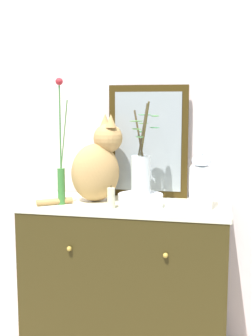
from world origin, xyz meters
TOP-DOWN VIEW (x-y plane):
  - wall_back at (0.00, 0.29)m, footprint 4.40×0.08m
  - sideboard at (0.00, -0.00)m, footprint 1.03×0.44m
  - mirror_leaning at (0.08, 0.19)m, footprint 0.42×0.03m
  - cat_sitting at (-0.15, 0.03)m, footprint 0.41×0.33m
  - vase_slim_green at (-0.31, -0.08)m, footprint 0.06×0.04m
  - bowl_porcelain at (0.08, -0.06)m, footprint 0.22×0.22m
  - vase_glass_clear at (0.08, -0.06)m, footprint 0.14×0.21m
  - jar_lidded_porcelain at (0.37, -0.02)m, footprint 0.11×0.11m
  - candle_pillar at (-0.05, -0.12)m, footprint 0.04×0.04m

SIDE VIEW (x-z plane):
  - sideboard at x=0.00m, z-range 0.00..0.83m
  - bowl_porcelain at x=0.08m, z-range 0.83..0.89m
  - candle_pillar at x=-0.05m, z-range 0.82..0.93m
  - jar_lidded_porcelain at x=0.37m, z-range 0.81..1.09m
  - vase_glass_clear at x=0.08m, z-range 0.78..1.23m
  - cat_sitting at x=-0.15m, z-range 0.79..1.24m
  - vase_slim_green at x=-0.31m, z-range 0.71..1.33m
  - mirror_leaning at x=0.08m, z-range 0.83..1.42m
  - wall_back at x=0.00m, z-range 0.00..2.60m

